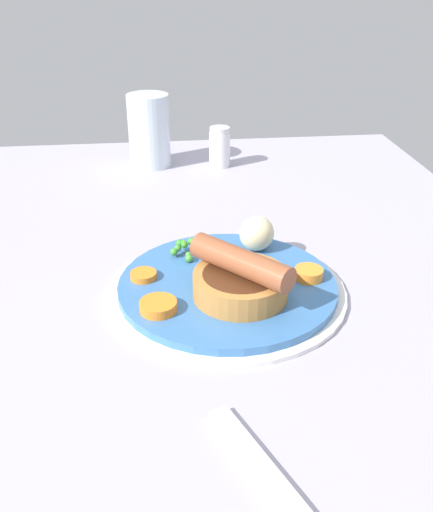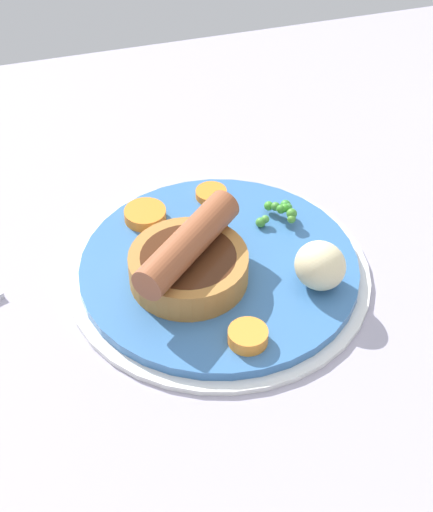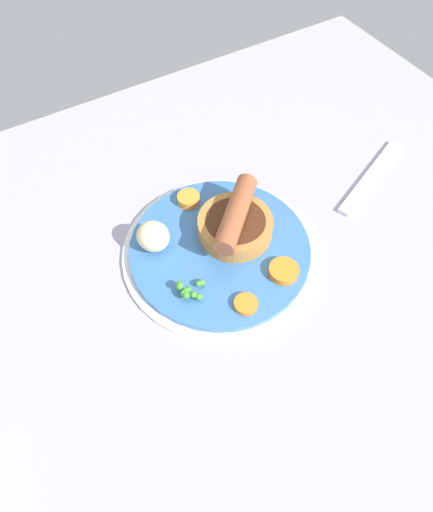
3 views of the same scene
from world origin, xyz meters
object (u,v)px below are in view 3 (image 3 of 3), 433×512
Objects in this scene: carrot_slice_0 at (189,199)px; fork at (371,176)px; potato_chunk_0 at (153,236)px; carrot_slice_5 at (284,271)px; dinner_plate at (220,250)px; sausage_pudding at (235,223)px; carrot_slice_2 at (249,303)px; pea_pile at (189,290)px.

fork is at bearing -18.02° from carrot_slice_0.
potato_chunk_0 reaches higher than carrot_slice_5.
dinner_plate is 26.58cm from fork.
carrot_slice_0 is at bearing 105.26° from carrot_slice_5.
sausage_pudding is 3.61× the size of carrot_slice_2.
carrot_slice_0 is 18.05cm from carrot_slice_2.
sausage_pudding reaches higher than carrot_slice_2.
pea_pile is 0.85× the size of potato_chunk_0.
carrot_slice_5 reaches higher than carrot_slice_2.
carrot_slice_5 is at bearing -120.59° from sausage_pudding.
fork is (26.33, -8.57, -1.68)cm from carrot_slice_0.
carrot_slice_2 is (5.83, -13.50, -1.71)cm from potato_chunk_0.
fork is (23.67, -0.62, -3.13)cm from sausage_pudding.
pea_pile is at bearing 138.47° from carrot_slice_2.
potato_chunk_0 is at bearing 92.69° from pea_pile.
dinner_plate is 6.86× the size of carrot_slice_5.
sausage_pudding is 8.87cm from carrot_slice_5.
potato_chunk_0 is 17.05cm from carrot_slice_5.
potato_chunk_0 is at bearing 113.36° from carrot_slice_2.
carrot_slice_2 reaches higher than dinner_plate.
carrot_slice_0 is at bearing 139.14° from fork.
dinner_plate is 9.24cm from carrot_slice_2.
pea_pile is 33.80cm from fork.
dinner_plate is 4.20cm from sausage_pudding.
carrot_slice_5 is (4.74, -7.57, 1.34)cm from dinner_plate.
pea_pile is 0.20× the size of fork.
potato_chunk_0 reaches higher than carrot_slice_2.
carrot_slice_0 reaches higher than dinner_plate.
fork is at bearing -44.21° from sausage_pudding.
carrot_slice_2 is (-1.67, -17.97, -0.22)cm from carrot_slice_0.
fork is at bearing 18.57° from carrot_slice_2.
carrot_slice_5 is 23.28cm from fork.
carrot_slice_0 is at bearing 88.43° from dinner_plate.
carrot_slice_0 is (0.24, 8.92, 1.42)cm from dinner_plate.
carrot_slice_5 reaches higher than dinner_plate.
sausage_pudding is at bearing 102.11° from carrot_slice_5.
pea_pile is 7.27cm from carrot_slice_2.
fork is (33.83, -4.09, -3.17)cm from potato_chunk_0.
dinner_plate is at bearing 31.82° from pea_pile.
carrot_slice_2 is (-1.42, -9.05, 1.19)cm from dinner_plate.
carrot_slice_0 is at bearing 61.71° from pea_pile.
carrot_slice_5 is at bearing -15.99° from pea_pile.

